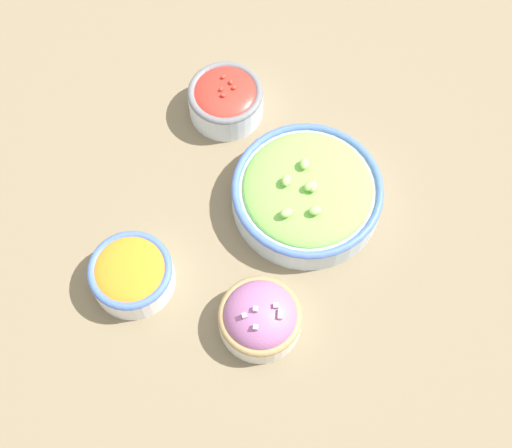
% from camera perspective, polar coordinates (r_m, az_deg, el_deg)
% --- Properties ---
extents(ground_plane, '(3.00, 3.00, 0.00)m').
position_cam_1_polar(ground_plane, '(1.07, 0.00, -0.68)').
color(ground_plane, '#75664C').
extents(bowl_carrots, '(0.12, 0.12, 0.06)m').
position_cam_1_polar(bowl_carrots, '(1.03, -9.94, -3.91)').
color(bowl_carrots, white).
rests_on(bowl_carrots, ground_plane).
extents(bowl_cherry_tomatoes, '(0.12, 0.12, 0.07)m').
position_cam_1_polar(bowl_cherry_tomatoes, '(1.15, -2.45, 9.99)').
color(bowl_cherry_tomatoes, silver).
rests_on(bowl_cherry_tomatoes, ground_plane).
extents(bowl_lettuce, '(0.23, 0.23, 0.08)m').
position_cam_1_polar(bowl_lettuce, '(1.07, 4.11, 2.56)').
color(bowl_lettuce, '#B2C1CC').
rests_on(bowl_lettuce, ground_plane).
extents(bowl_red_onion, '(0.12, 0.12, 0.08)m').
position_cam_1_polar(bowl_red_onion, '(0.99, 0.32, -7.47)').
color(bowl_red_onion, silver).
rests_on(bowl_red_onion, ground_plane).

